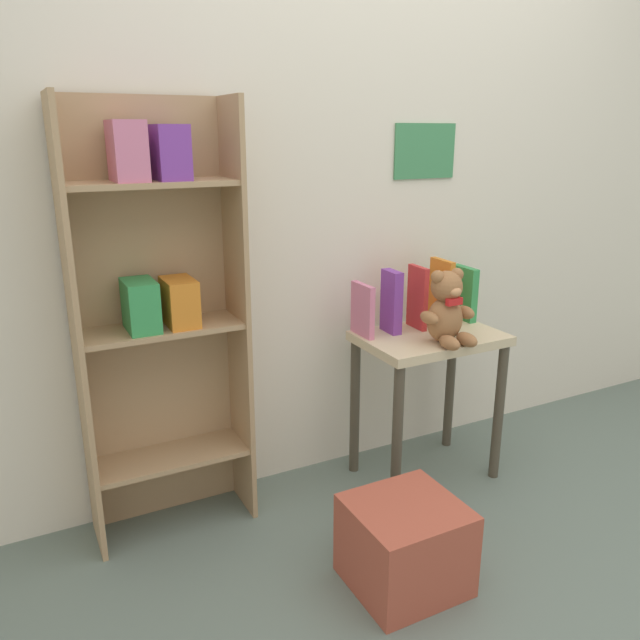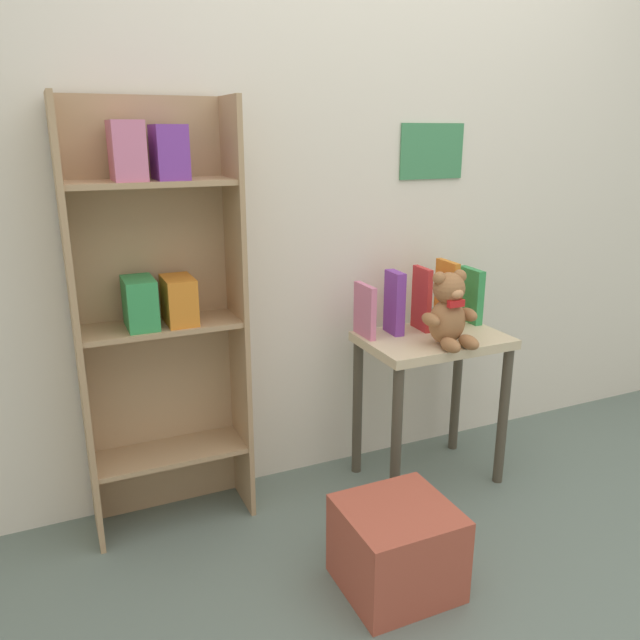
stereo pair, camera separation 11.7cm
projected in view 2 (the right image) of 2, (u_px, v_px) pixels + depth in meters
wall_back at (363, 165)px, 2.44m from camera, size 4.80×0.07×2.50m
bookshelf_side at (157, 300)px, 2.11m from camera, size 0.55×0.23×1.49m
display_table at (432, 365)px, 2.46m from camera, size 0.55×0.37×0.62m
teddy_bear at (449, 312)px, 2.29m from camera, size 0.21×0.19×0.28m
book_standing_pink at (365, 311)px, 2.39m from camera, size 0.02×0.14×0.20m
book_standing_purple at (394, 303)px, 2.42m from camera, size 0.04×0.11×0.25m
book_standing_red at (422, 299)px, 2.47m from camera, size 0.03×0.12×0.25m
book_standing_orange at (446, 293)px, 2.52m from camera, size 0.03×0.14×0.27m
book_standing_green at (470, 295)px, 2.58m from camera, size 0.04×0.14×0.22m
storage_bin at (397, 548)px, 1.93m from camera, size 0.33×0.32×0.28m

